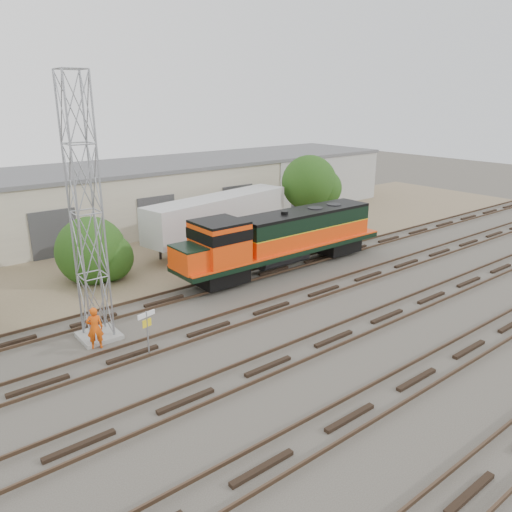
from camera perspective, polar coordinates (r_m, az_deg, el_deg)
ground at (r=25.85m, az=3.95°, el=-7.18°), size 140.00×140.00×0.00m
dirt_strip at (r=37.52m, az=-11.68°, el=0.56°), size 80.00×16.00×0.02m
tracks at (r=23.93m, az=8.86°, el=-9.32°), size 80.00×20.40×0.28m
warehouse at (r=43.99m, az=-16.66°, el=6.27°), size 58.40×10.40×5.30m
locomotive at (r=32.16m, az=2.86°, el=2.08°), size 15.71×2.76×3.78m
signal_tower at (r=23.12m, az=-18.80°, el=4.16°), size 1.76×1.76×11.95m
sign_post at (r=22.07m, az=-12.34°, el=-7.76°), size 0.88×0.22×2.19m
worker at (r=23.70m, az=-17.94°, el=-7.83°), size 0.85×0.72×1.99m
semi_trailer at (r=37.47m, az=-3.97°, el=4.73°), size 12.86×4.80×3.88m
dumpster_blue at (r=49.07m, az=7.80°, el=5.72°), size 1.91×1.84×1.50m
dumpster_red at (r=48.76m, az=7.83°, el=5.58°), size 1.88×1.82×1.40m
tree_mid at (r=32.04m, az=-17.85°, el=0.36°), size 4.46×4.25×4.25m
tree_east at (r=42.72m, az=6.48°, el=8.16°), size 4.86×4.63×6.25m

